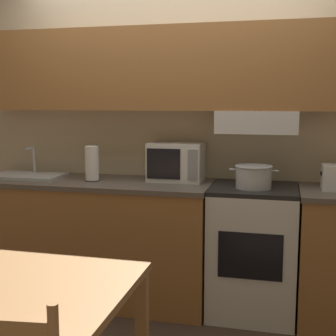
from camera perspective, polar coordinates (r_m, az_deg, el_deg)
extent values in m
plane|color=#3D2D23|center=(3.98, 1.23, -14.43)|extent=(16.00, 16.00, 0.00)
cube|color=beige|center=(3.71, 1.37, 4.21)|extent=(5.49, 0.05, 2.55)
cube|color=#A36B38|center=(3.53, 0.74, 11.94)|extent=(3.09, 0.32, 0.60)
cube|color=silver|center=(3.44, 10.80, 5.54)|extent=(0.57, 0.34, 0.16)
cube|color=#A36B38|center=(3.74, -9.26, -8.78)|extent=(1.84, 0.61, 0.90)
cube|color=brown|center=(3.63, -9.43, -1.73)|extent=(1.86, 0.63, 0.04)
cube|color=silver|center=(3.48, 10.27, -10.07)|extent=(0.60, 0.59, 0.90)
cube|color=black|center=(3.36, 10.47, -2.50)|extent=(0.60, 0.59, 0.03)
cube|color=black|center=(3.17, 9.97, -10.55)|extent=(0.42, 0.01, 0.32)
cylinder|color=black|center=(3.25, 7.96, -2.59)|extent=(0.08, 0.08, 0.01)
cylinder|color=black|center=(3.24, 12.76, -2.76)|extent=(0.08, 0.08, 0.01)
cylinder|color=black|center=(3.48, 8.35, -1.89)|extent=(0.08, 0.08, 0.01)
cylinder|color=black|center=(3.47, 12.83, -2.05)|extent=(0.08, 0.08, 0.01)
cylinder|color=#B7BABF|center=(3.29, 10.39, -1.08)|extent=(0.25, 0.25, 0.16)
torus|color=#B7BABF|center=(3.28, 10.43, 0.21)|extent=(0.26, 0.26, 0.01)
cylinder|color=#B7BABF|center=(3.29, 7.93, -0.18)|extent=(0.05, 0.01, 0.01)
cylinder|color=#B7BABF|center=(3.28, 12.91, -0.35)|extent=(0.05, 0.01, 0.01)
cube|color=silver|center=(3.55, 1.05, 0.78)|extent=(0.40, 0.30, 0.29)
cube|color=black|center=(3.42, -0.57, 0.50)|extent=(0.25, 0.01, 0.22)
cube|color=gray|center=(3.37, 3.04, 0.38)|extent=(0.07, 0.01, 0.22)
cube|color=black|center=(3.35, 18.16, -0.63)|extent=(0.01, 0.02, 0.02)
cube|color=black|center=(3.35, 19.05, 0.28)|extent=(0.04, 0.14, 0.01)
cube|color=#B7BABF|center=(3.87, -16.86, -0.91)|extent=(0.57, 0.33, 0.02)
cube|color=#4C4F54|center=(3.86, -16.99, -0.89)|extent=(0.48, 0.25, 0.01)
cylinder|color=#B7BABF|center=(3.96, -16.01, 0.95)|extent=(0.02, 0.02, 0.20)
cylinder|color=#B7BABF|center=(3.90, -16.50, 2.29)|extent=(0.02, 0.12, 0.02)
cylinder|color=black|center=(3.59, -9.20, -1.50)|extent=(0.12, 0.12, 0.01)
cylinder|color=white|center=(3.57, -9.25, 0.58)|extent=(0.10, 0.10, 0.26)
cube|color=#9E7042|center=(2.12, -17.22, -13.72)|extent=(0.91, 0.76, 0.04)
cube|color=#9E7042|center=(1.63, -19.75, -17.88)|extent=(0.34, 0.06, 0.06)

